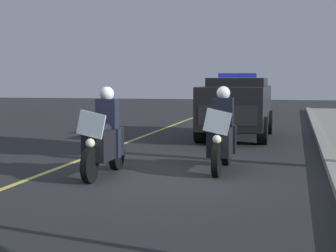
{
  "coord_description": "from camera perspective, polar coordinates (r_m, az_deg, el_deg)",
  "views": [
    {
      "loc": [
        9.98,
        2.54,
        1.86
      ],
      "look_at": [
        -0.83,
        0.0,
        0.9
      ],
      "focal_mm": 57.93,
      "sensor_mm": 36.0,
      "label": 1
    }
  ],
  "objects": [
    {
      "name": "police_motorcycle_lead_right",
      "position": [
        11.05,
        5.69,
        -1.11
      ],
      "size": [
        2.14,
        0.56,
        1.72
      ],
      "color": "black",
      "rests_on": "ground"
    },
    {
      "name": "lane_stripe_center",
      "position": [
        11.23,
        -12.4,
        -4.68
      ],
      "size": [
        48.0,
        0.12,
        0.01
      ],
      "primitive_type": "cube",
      "color": "#E0D14C",
      "rests_on": "ground"
    },
    {
      "name": "police_motorcycle_lead_left",
      "position": [
        10.48,
        -6.74,
        -1.45
      ],
      "size": [
        2.14,
        0.56,
        1.72
      ],
      "color": "black",
      "rests_on": "ground"
    },
    {
      "name": "police_suv",
      "position": [
        17.25,
        7.27,
        2.26
      ],
      "size": [
        4.91,
        2.08,
        2.05
      ],
      "color": "black",
      "rests_on": "ground"
    },
    {
      "name": "ground_plane",
      "position": [
        10.46,
        -1.04,
        -5.3
      ],
      "size": [
        80.0,
        80.0,
        0.0
      ],
      "primitive_type": "plane",
      "color": "#28282B"
    }
  ]
}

